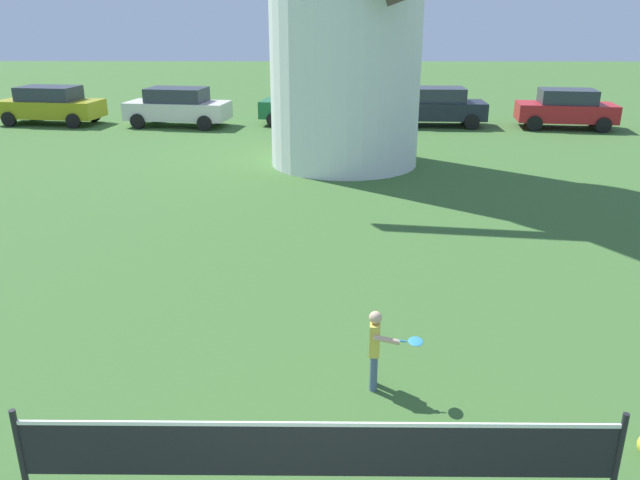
# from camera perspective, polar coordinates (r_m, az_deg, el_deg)

# --- Properties ---
(tennis_net) EXTENTS (5.56, 0.06, 1.10)m
(tennis_net) POSITION_cam_1_polar(r_m,az_deg,el_deg) (6.06, -0.19, -18.55)
(tennis_net) COLOR black
(tennis_net) RESTS_ON ground_plane
(player_far) EXTENTS (0.66, 0.49, 1.06)m
(player_far) POSITION_cam_1_polar(r_m,az_deg,el_deg) (7.86, 5.19, -9.50)
(player_far) COLOR slate
(player_far) RESTS_ON ground_plane
(parked_car_mustard) EXTENTS (4.40, 2.34, 1.56)m
(parked_car_mustard) POSITION_cam_1_polar(r_m,az_deg,el_deg) (29.20, -23.28, 11.22)
(parked_car_mustard) COLOR #999919
(parked_car_mustard) RESTS_ON ground_plane
(parked_car_cream) EXTENTS (4.37, 2.38, 1.56)m
(parked_car_cream) POSITION_cam_1_polar(r_m,az_deg,el_deg) (27.04, -12.79, 11.74)
(parked_car_cream) COLOR silver
(parked_car_cream) RESTS_ON ground_plane
(parked_car_green) EXTENTS (4.41, 2.41, 1.56)m
(parked_car_green) POSITION_cam_1_polar(r_m,az_deg,el_deg) (26.74, -0.76, 12.14)
(parked_car_green) COLOR #1E6638
(parked_car_green) RESTS_ON ground_plane
(parked_car_black) EXTENTS (4.03, 2.01, 1.56)m
(parked_car_black) POSITION_cam_1_polar(r_m,az_deg,el_deg) (26.93, 10.52, 11.87)
(parked_car_black) COLOR #1E232D
(parked_car_black) RESTS_ON ground_plane
(parked_car_red) EXTENTS (4.02, 2.32, 1.56)m
(parked_car_red) POSITION_cam_1_polar(r_m,az_deg,el_deg) (27.74, 21.43, 11.08)
(parked_car_red) COLOR red
(parked_car_red) RESTS_ON ground_plane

